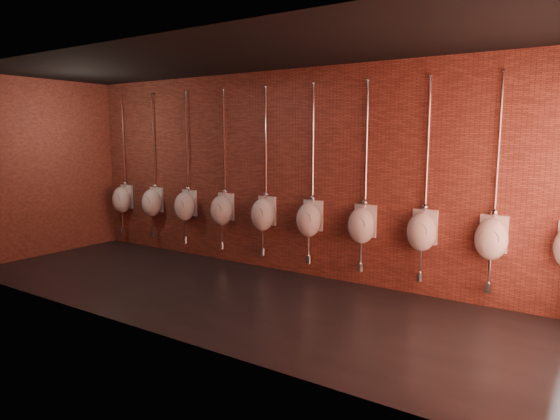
% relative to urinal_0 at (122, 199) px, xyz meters
% --- Properties ---
extents(ground, '(8.50, 8.50, 0.00)m').
position_rel_urinal_0_xyz_m(ground, '(3.79, -1.36, -0.93)').
color(ground, black).
rests_on(ground, ground).
extents(room_shell, '(8.54, 3.04, 3.22)m').
position_rel_urinal_0_xyz_m(room_shell, '(3.79, -1.36, 1.08)').
color(room_shell, black).
rests_on(room_shell, ground).
extents(urinal_0, '(0.41, 0.36, 2.72)m').
position_rel_urinal_0_xyz_m(urinal_0, '(0.00, 0.00, 0.00)').
color(urinal_0, white).
rests_on(urinal_0, ground).
extents(urinal_1, '(0.41, 0.36, 2.72)m').
position_rel_urinal_0_xyz_m(urinal_1, '(0.87, 0.00, 0.00)').
color(urinal_1, white).
rests_on(urinal_1, ground).
extents(urinal_2, '(0.41, 0.36, 2.72)m').
position_rel_urinal_0_xyz_m(urinal_2, '(1.75, 0.00, 0.00)').
color(urinal_2, white).
rests_on(urinal_2, ground).
extents(urinal_3, '(0.41, 0.36, 2.72)m').
position_rel_urinal_0_xyz_m(urinal_3, '(2.62, 0.00, 0.00)').
color(urinal_3, white).
rests_on(urinal_3, ground).
extents(urinal_4, '(0.41, 0.36, 2.72)m').
position_rel_urinal_0_xyz_m(urinal_4, '(3.49, 0.00, 0.00)').
color(urinal_4, white).
rests_on(urinal_4, ground).
extents(urinal_5, '(0.41, 0.36, 2.72)m').
position_rel_urinal_0_xyz_m(urinal_5, '(4.37, 0.00, 0.00)').
color(urinal_5, white).
rests_on(urinal_5, ground).
extents(urinal_6, '(0.41, 0.36, 2.72)m').
position_rel_urinal_0_xyz_m(urinal_6, '(5.24, 0.00, 0.00)').
color(urinal_6, white).
rests_on(urinal_6, ground).
extents(urinal_7, '(0.41, 0.36, 2.72)m').
position_rel_urinal_0_xyz_m(urinal_7, '(6.11, 0.00, 0.00)').
color(urinal_7, white).
rests_on(urinal_7, ground).
extents(urinal_8, '(0.41, 0.36, 2.72)m').
position_rel_urinal_0_xyz_m(urinal_8, '(6.98, 0.00, 0.00)').
color(urinal_8, white).
rests_on(urinal_8, ground).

